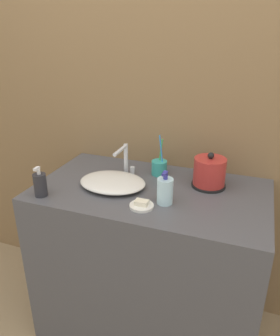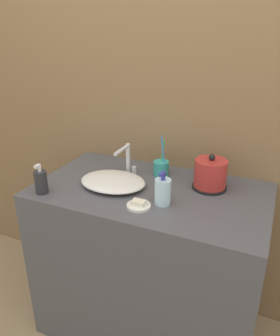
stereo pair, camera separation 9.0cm
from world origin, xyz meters
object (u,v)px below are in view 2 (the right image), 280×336
electric_kettle (210,175)px  lotion_bottle (163,191)px  shampoo_bottle (41,182)px  faucet (127,158)px  toothbrush_cup (161,168)px

electric_kettle → lotion_bottle: (-0.15, -0.23, -0.01)m
shampoo_bottle → lotion_bottle: bearing=13.2°
faucet → toothbrush_cup: 0.18m
lotion_bottle → faucet: bearing=141.8°
electric_kettle → lotion_bottle: size_ratio=1.14×
lotion_bottle → shampoo_bottle: 0.56m
electric_kettle → shampoo_bottle: bearing=-152.7°
electric_kettle → toothbrush_cup: toothbrush_cup is taller
toothbrush_cup → lotion_bottle: size_ratio=1.45×
faucet → shampoo_bottle: bearing=-128.2°
electric_kettle → shampoo_bottle: size_ratio=1.21×
toothbrush_cup → lotion_bottle: (0.11, -0.28, 0.02)m
lotion_bottle → shampoo_bottle: lotion_bottle is taller
faucet → toothbrush_cup: size_ratio=0.73×
faucet → lotion_bottle: size_ratio=1.06×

